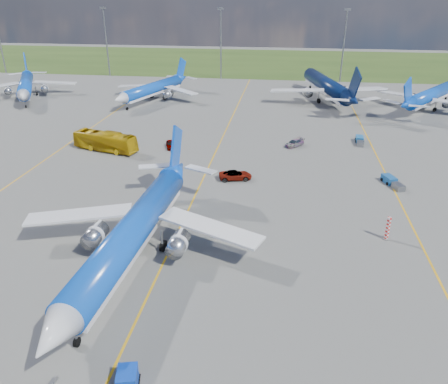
# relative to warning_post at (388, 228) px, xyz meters

# --- Properties ---
(ground) EXTENTS (400.00, 400.00, 0.00)m
(ground) POSITION_rel_warning_post_xyz_m (-26.00, -8.00, -1.50)
(ground) COLOR #595957
(ground) RESTS_ON ground
(grass_strip) EXTENTS (400.00, 80.00, 0.01)m
(grass_strip) POSITION_rel_warning_post_xyz_m (-26.00, 142.00, -1.50)
(grass_strip) COLOR #2D4719
(grass_strip) RESTS_ON ground
(taxiway_lines) EXTENTS (60.25, 160.00, 0.02)m
(taxiway_lines) POSITION_rel_warning_post_xyz_m (-25.83, 19.70, -1.49)
(taxiway_lines) COLOR gold
(taxiway_lines) RESTS_ON ground
(floodlight_masts) EXTENTS (202.20, 0.50, 22.70)m
(floodlight_masts) POSITION_rel_warning_post_xyz_m (-16.00, 102.00, 11.06)
(floodlight_masts) COLOR slate
(floodlight_masts) RESTS_ON ground
(warning_post) EXTENTS (0.50, 0.50, 3.00)m
(warning_post) POSITION_rel_warning_post_xyz_m (0.00, 0.00, 0.00)
(warning_post) COLOR red
(warning_post) RESTS_ON ground
(bg_jet_nw) EXTENTS (44.12, 47.82, 10.08)m
(bg_jet_nw) POSITION_rel_warning_post_xyz_m (-86.19, 65.71, -1.50)
(bg_jet_nw) COLOR blue
(bg_jet_nw) RESTS_ON ground
(bg_jet_nnw) EXTENTS (36.73, 42.22, 9.33)m
(bg_jet_nnw) POSITION_rel_warning_post_xyz_m (-49.72, 67.41, -1.50)
(bg_jet_nnw) COLOR blue
(bg_jet_nnw) RESTS_ON ground
(bg_jet_n) EXTENTS (44.09, 51.93, 11.79)m
(bg_jet_n) POSITION_rel_warning_post_xyz_m (-2.56, 74.49, -1.50)
(bg_jet_n) COLOR #07163B
(bg_jet_n) RESTS_ON ground
(bg_jet_ne) EXTENTS (44.79, 46.94, 9.79)m
(bg_jet_ne) POSITION_rel_warning_post_xyz_m (23.50, 69.23, -1.50)
(bg_jet_ne) COLOR blue
(bg_jet_ne) RESTS_ON ground
(main_airliner) EXTENTS (32.81, 41.97, 10.61)m
(main_airliner) POSITION_rel_warning_post_xyz_m (-29.37, -8.92, -1.50)
(main_airliner) COLOR blue
(main_airliner) RESTS_ON ground
(uld_container) EXTENTS (1.94, 2.23, 1.55)m
(uld_container) POSITION_rel_warning_post_xyz_m (-24.22, -25.86, -0.73)
(uld_container) COLOR #0C36AD
(uld_container) RESTS_ON ground
(apron_bus) EXTENTS (13.39, 6.52, 3.64)m
(apron_bus) POSITION_rel_warning_post_xyz_m (-46.96, 26.25, 0.32)
(apron_bus) COLOR #C4990B
(apron_bus) RESTS_ON ground
(service_car_a) EXTENTS (2.95, 4.48, 1.42)m
(service_car_a) POSITION_rel_warning_post_xyz_m (-35.01, 29.40, -0.79)
(service_car_a) COLOR #999999
(service_car_a) RESTS_ON ground
(service_car_b) EXTENTS (5.77, 3.69, 1.48)m
(service_car_b) POSITION_rel_warning_post_xyz_m (-20.73, 15.84, -0.76)
(service_car_b) COLOR #999999
(service_car_b) RESTS_ON ground
(service_car_c) EXTENTS (4.34, 4.71, 1.33)m
(service_car_c) POSITION_rel_warning_post_xyz_m (-11.19, 33.81, -0.84)
(service_car_c) COLOR #999999
(service_car_c) RESTS_ON ground
(baggage_tug_w) EXTENTS (2.97, 5.23, 1.14)m
(baggage_tug_w) POSITION_rel_warning_post_xyz_m (4.05, 17.07, -0.97)
(baggage_tug_w) COLOR #164B89
(baggage_tug_w) RESTS_ON ground
(baggage_tug_c) EXTENTS (2.09, 5.35, 1.17)m
(baggage_tug_c) POSITION_rel_warning_post_xyz_m (-46.48, 29.16, -0.95)
(baggage_tug_c) COLOR navy
(baggage_tug_c) RESTS_ON ground
(baggage_tug_e) EXTENTS (1.72, 5.06, 1.12)m
(baggage_tug_e) POSITION_rel_warning_post_xyz_m (1.82, 37.61, -0.98)
(baggage_tug_e) COLOR #1A5D9D
(baggage_tug_e) RESTS_ON ground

